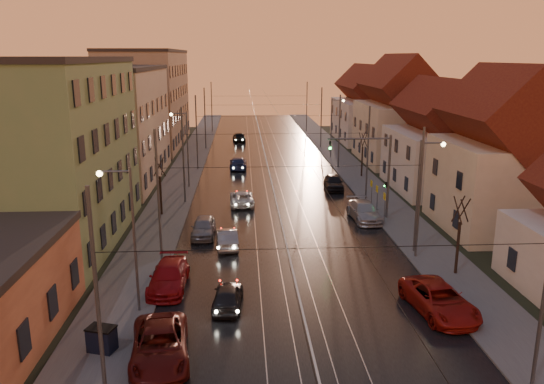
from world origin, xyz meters
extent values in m
plane|color=black|center=(0.00, 0.00, 0.00)|extent=(160.00, 160.00, 0.00)
cube|color=black|center=(0.00, 40.00, 0.02)|extent=(16.00, 120.00, 0.04)
cube|color=#4C4C4C|center=(-10.00, 40.00, 0.07)|extent=(4.00, 120.00, 0.15)
cube|color=#4C4C4C|center=(10.00, 40.00, 0.07)|extent=(4.00, 120.00, 0.15)
cube|color=gray|center=(-2.20, 40.00, 0.06)|extent=(0.06, 120.00, 0.03)
cube|color=gray|center=(-0.77, 40.00, 0.06)|extent=(0.06, 120.00, 0.03)
cube|color=gray|center=(0.77, 40.00, 0.06)|extent=(0.06, 120.00, 0.03)
cube|color=gray|center=(2.20, 40.00, 0.06)|extent=(0.06, 120.00, 0.03)
cube|color=#678C59|center=(-17.50, 14.00, 6.50)|extent=(10.00, 18.00, 13.00)
cube|color=#BCAB91|center=(-17.50, 34.00, 6.00)|extent=(10.00, 20.00, 12.00)
cube|color=#977C61|center=(-17.50, 58.00, 7.00)|extent=(10.00, 24.00, 14.00)
cube|color=beige|center=(17.00, 15.00, 3.50)|extent=(8.50, 10.00, 7.00)
pyramid|color=#501612|center=(17.00, 15.00, 8.90)|extent=(8.67, 10.20, 3.80)
cube|color=silver|center=(17.00, 28.00, 3.00)|extent=(9.00, 12.00, 6.00)
pyramid|color=#501612|center=(17.00, 28.00, 7.60)|extent=(9.18, 12.24, 3.20)
cube|color=beige|center=(17.00, 43.00, 3.75)|extent=(9.00, 14.00, 7.50)
pyramid|color=#501612|center=(17.00, 43.00, 9.50)|extent=(9.18, 14.28, 4.00)
cube|color=silver|center=(17.00, 61.00, 3.25)|extent=(9.00, 16.00, 6.50)
pyramid|color=#501612|center=(17.00, 61.00, 8.25)|extent=(9.18, 16.32, 3.50)
cylinder|color=#595B60|center=(-8.60, -6.00, 4.50)|extent=(0.16, 0.16, 9.00)
cylinder|color=#595B60|center=(-8.60, 9.00, 4.50)|extent=(0.16, 0.16, 9.00)
cylinder|color=#595B60|center=(8.60, 9.00, 4.50)|extent=(0.16, 0.16, 9.00)
cylinder|color=#595B60|center=(-8.60, 24.00, 4.50)|extent=(0.16, 0.16, 9.00)
cylinder|color=#595B60|center=(8.60, 24.00, 4.50)|extent=(0.16, 0.16, 9.00)
cylinder|color=#595B60|center=(-8.60, 39.00, 4.50)|extent=(0.16, 0.16, 9.00)
cylinder|color=#595B60|center=(8.60, 39.00, 4.50)|extent=(0.16, 0.16, 9.00)
cylinder|color=#595B60|center=(-8.60, 54.00, 4.50)|extent=(0.16, 0.16, 9.00)
cylinder|color=#595B60|center=(8.60, 54.00, 4.50)|extent=(0.16, 0.16, 9.00)
cylinder|color=#595B60|center=(-8.60, 72.00, 4.50)|extent=(0.16, 0.16, 9.00)
cylinder|color=#595B60|center=(8.60, 72.00, 4.50)|extent=(0.16, 0.16, 9.00)
cylinder|color=#595B60|center=(-8.80, 2.00, 4.00)|extent=(0.14, 0.14, 8.00)
cylinder|color=#595B60|center=(-9.60, 2.00, 7.80)|extent=(1.60, 0.10, 0.10)
sphere|color=#FFD88C|center=(-10.32, 2.00, 7.70)|extent=(0.32, 0.32, 0.32)
cylinder|color=#595B60|center=(8.80, 10.00, 4.00)|extent=(0.14, 0.14, 8.00)
cylinder|color=#595B60|center=(9.60, 10.00, 7.80)|extent=(1.60, 0.10, 0.10)
sphere|color=#FFD88C|center=(10.32, 10.00, 7.70)|extent=(0.32, 0.32, 0.32)
cylinder|color=#595B60|center=(-8.80, 30.00, 4.00)|extent=(0.14, 0.14, 8.00)
cylinder|color=#595B60|center=(-9.60, 30.00, 7.80)|extent=(1.60, 0.10, 0.10)
sphere|color=#FFD88C|center=(-10.32, 30.00, 7.70)|extent=(0.32, 0.32, 0.32)
cylinder|color=#595B60|center=(8.80, 46.00, 4.00)|extent=(0.14, 0.14, 8.00)
cylinder|color=#595B60|center=(9.60, 46.00, 7.80)|extent=(1.60, 0.10, 0.10)
sphere|color=#FFD88C|center=(10.32, 46.00, 7.70)|extent=(0.32, 0.32, 0.32)
cylinder|color=#595B60|center=(9.00, 18.00, 3.60)|extent=(0.20, 0.20, 7.20)
cylinder|color=#595B60|center=(6.40, 18.00, 6.90)|extent=(5.20, 0.14, 0.14)
imported|color=black|center=(4.00, 18.00, 6.30)|extent=(0.15, 0.18, 0.90)
sphere|color=#19FF3F|center=(4.00, 17.88, 6.15)|extent=(0.20, 0.20, 0.20)
cylinder|color=black|center=(-10.20, 20.00, 1.75)|extent=(0.18, 0.18, 3.50)
cylinder|color=black|center=(-9.97, 20.09, 4.30)|extent=(0.37, 0.92, 1.61)
cylinder|color=black|center=(-10.29, 20.23, 4.30)|extent=(0.91, 0.40, 1.61)
cylinder|color=black|center=(-10.43, 19.91, 4.30)|extent=(0.37, 0.92, 1.61)
cylinder|color=black|center=(-10.07, 19.78, 4.30)|extent=(0.84, 0.54, 1.62)
cylinder|color=black|center=(10.20, 6.00, 1.75)|extent=(0.18, 0.18, 3.50)
cylinder|color=black|center=(10.43, 6.09, 4.30)|extent=(0.37, 0.92, 1.61)
cylinder|color=black|center=(10.11, 6.23, 4.30)|extent=(0.91, 0.40, 1.61)
cylinder|color=black|center=(9.97, 5.91, 4.30)|extent=(0.37, 0.92, 1.61)
cylinder|color=black|center=(10.32, 5.78, 4.30)|extent=(0.84, 0.54, 1.62)
cylinder|color=black|center=(10.40, 34.00, 1.75)|extent=(0.18, 0.18, 3.50)
cylinder|color=black|center=(10.63, 34.09, 4.30)|extent=(0.37, 0.92, 1.61)
cylinder|color=black|center=(10.31, 34.23, 4.30)|extent=(0.91, 0.40, 1.61)
cylinder|color=black|center=(10.17, 33.91, 4.30)|extent=(0.37, 0.92, 1.61)
cylinder|color=black|center=(10.53, 33.78, 4.30)|extent=(0.84, 0.54, 1.62)
imported|color=black|center=(-4.04, 2.38, 0.66)|extent=(1.82, 3.95, 1.31)
imported|color=gray|center=(-4.34, 11.94, 0.68)|extent=(1.78, 4.23, 1.36)
imported|color=silver|center=(-3.26, 23.08, 0.64)|extent=(2.31, 4.71, 1.29)
imported|color=#19244D|center=(-3.70, 39.33, 0.73)|extent=(2.05, 5.03, 1.46)
imported|color=black|center=(-3.67, 60.66, 0.79)|extent=(2.28, 4.80, 1.58)
imported|color=#4E100D|center=(-6.97, -2.76, 0.76)|extent=(3.19, 5.77, 1.53)
imported|color=maroon|center=(-7.60, 5.02, 0.74)|extent=(2.18, 5.17, 1.49)
imported|color=gray|center=(-6.20, 14.40, 0.73)|extent=(1.79, 4.29, 1.45)
imported|color=maroon|center=(7.29, 1.07, 0.77)|extent=(3.31, 5.85, 1.54)
imported|color=#A6A7AC|center=(7.03, 17.84, 0.76)|extent=(2.42, 5.36, 1.52)
imported|color=black|center=(6.25, 28.49, 0.77)|extent=(2.13, 4.66, 1.55)
cube|color=black|center=(-9.75, -1.99, 0.70)|extent=(1.39, 1.13, 1.10)
camera|label=1|loc=(-3.10, -24.43, 13.41)|focal=35.00mm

